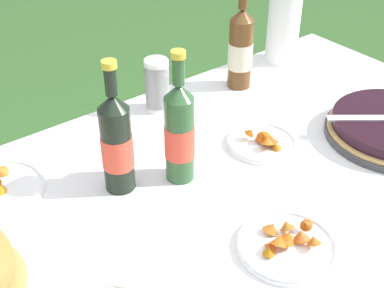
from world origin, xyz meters
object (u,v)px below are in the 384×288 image
Objects in this scene: cup_stack at (157,85)px; cider_bottle_amber at (241,49)px; juice_bottle_red at (117,143)px; snack_plate_far at (263,142)px; paper_towel_roll at (284,26)px; snack_plate_right at (287,244)px; cider_bottle_green at (179,133)px.

cider_bottle_amber reaches higher than cup_stack.
snack_plate_far is at bearing -12.35° from juice_bottle_red.
snack_plate_far is 0.74× the size of paper_towel_roll.
juice_bottle_red reaches higher than snack_plate_right.
cider_bottle_amber is 1.77× the size of snack_plate_far.
juice_bottle_red is at bearing 113.01° from snack_plate_right.
juice_bottle_red is at bearing -138.88° from cup_stack.
juice_bottle_red is 0.42m from snack_plate_far.
cider_bottle_green reaches higher than snack_plate_far.
cider_bottle_amber reaches higher than paper_towel_roll.
juice_bottle_red is at bearing -162.43° from paper_towel_roll.
cider_bottle_green is at bearing 173.66° from snack_plate_far.
cider_bottle_green reaches higher than cup_stack.
snack_plate_right is 1.12× the size of snack_plate_far.
cider_bottle_amber is 0.62m from juice_bottle_red.
cup_stack is 0.63× the size of paper_towel_roll.
cider_bottle_amber is 0.37m from snack_plate_far.
cup_stack is 0.75× the size of snack_plate_right.
snack_plate_right is 0.83× the size of paper_towel_roll.
paper_towel_roll is (0.42, 0.35, 0.12)m from snack_plate_far.
cup_stack reaches higher than snack_plate_right.
cider_bottle_amber is at bearing 58.79° from snack_plate_far.
snack_plate_far is (0.26, -0.03, -0.12)m from cider_bottle_green.
cup_stack is at bearing 79.71° from snack_plate_right.
cider_bottle_green is at bearing -115.55° from cup_stack.
cup_stack is 0.36m from snack_plate_far.
snack_plate_right is at bearing -134.84° from paper_towel_roll.
cider_bottle_green is 0.15m from juice_bottle_red.
juice_bottle_red reaches higher than snack_plate_far.
paper_towel_roll is (0.54, 0.01, 0.05)m from cup_stack.
snack_plate_right is at bearing -66.99° from juice_bottle_red.
snack_plate_right is 0.39m from snack_plate_far.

